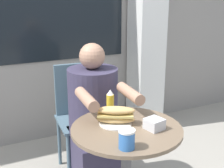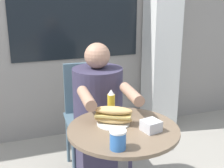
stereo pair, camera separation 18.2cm
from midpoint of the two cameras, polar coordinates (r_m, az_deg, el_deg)
The scene contains 8 objects.
lattice_pillar at distance 3.17m, azimuth 4.83°, elevation 12.64°, with size 0.29×0.29×2.40m.
cafe_table at distance 1.83m, azimuth -0.32°, elevation -13.63°, with size 0.62×0.62×0.71m.
diner_chair at distance 2.55m, azimuth -8.02°, elevation -4.34°, with size 0.41×0.41×0.87m.
seated_diner at distance 2.26m, azimuth -5.43°, elevation -8.55°, with size 0.38×0.64×1.10m.
sandwich_on_plate at distance 1.76m, azimuth -2.33°, elevation -5.92°, with size 0.23×0.19×0.10m.
drink_cup at distance 1.51m, azimuth -0.80°, elevation -10.10°, with size 0.08×0.08×0.10m.
napkin_box at distance 1.71m, azimuth 4.72°, elevation -7.36°, with size 0.11×0.11×0.06m.
condiment_bottle at distance 1.92m, azimuth -3.05°, elevation -3.23°, with size 0.05×0.05×0.15m.
Camera 1 is at (-0.75, -1.38, 1.45)m, focal length 50.00 mm.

